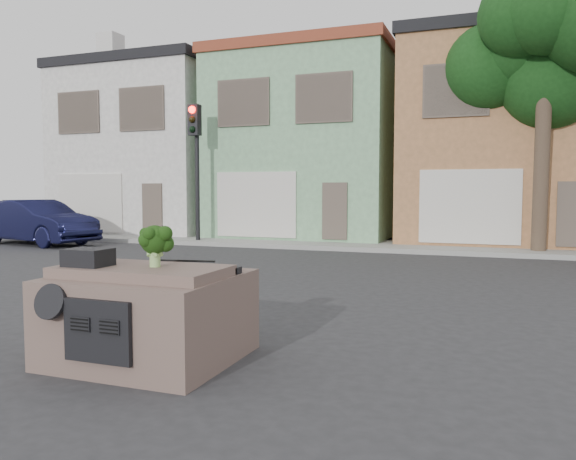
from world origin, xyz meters
The scene contains 12 objects.
ground_plane centered at (0.00, 0.00, 0.00)m, with size 120.00×120.00×0.00m, color #303033.
sidewalk centered at (0.00, 10.50, 0.07)m, with size 40.00×3.00×0.15m, color gray.
townhouse_white centered at (-11.00, 14.50, 3.77)m, with size 7.20×8.20×7.55m, color silver.
townhouse_mint centered at (-3.50, 14.50, 3.77)m, with size 7.20×8.20×7.55m, color #80B384.
townhouse_tan centered at (4.00, 14.50, 3.77)m, with size 7.20×8.20×7.55m, color #A87146.
navy_sedan centered at (-11.90, 7.42, 0.00)m, with size 1.73×4.95×1.63m, color #111234.
traffic_signal centered at (-6.50, 9.50, 2.55)m, with size 0.40×0.40×5.10m, color black.
tree_near centered at (5.00, 9.80, 4.25)m, with size 4.40×4.00×8.50m, color #153D14.
car_dashboard centered at (0.00, -3.00, 0.56)m, with size 2.00×1.80×1.12m, color brown.
instrument_hump centered at (-0.58, -3.35, 1.22)m, with size 0.48×0.38×0.20m, color black.
wiper_arm centered at (0.28, -2.62, 1.13)m, with size 0.70×0.03×0.02m, color black.
broccoli centered at (0.17, -3.14, 1.36)m, with size 0.39×0.39×0.48m, color black.
Camera 1 is at (3.78, -8.51, 1.99)m, focal length 35.00 mm.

